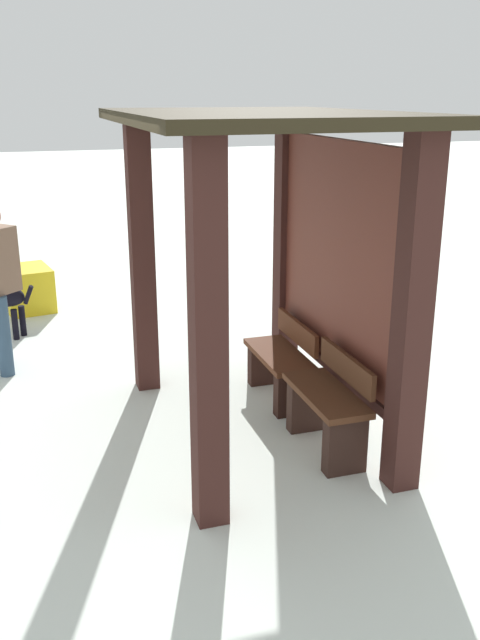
{
  "coord_description": "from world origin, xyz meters",
  "views": [
    {
      "loc": [
        4.92,
        -1.7,
        2.66
      ],
      "look_at": [
        0.3,
        -0.23,
        1.06
      ],
      "focal_mm": 38.89,
      "sensor_mm": 36.0,
      "label": 1
    }
  ],
  "objects_px": {
    "bench_center_inside": "(328,408)",
    "bench_left_inside": "(281,365)",
    "grit_bin": "(27,289)",
    "bus_shelter": "(280,217)"
  },
  "relations": [
    {
      "from": "bench_center_inside",
      "to": "bench_left_inside",
      "type": "bearing_deg",
      "value": 179.9
    },
    {
      "from": "bench_left_inside",
      "to": "grit_bin",
      "type": "distance_m",
      "value": 4.12
    },
    {
      "from": "bench_left_inside",
      "to": "bus_shelter",
      "type": "bearing_deg",
      "value": -24.64
    },
    {
      "from": "bench_left_inside",
      "to": "bench_center_inside",
      "type": "bearing_deg",
      "value": -0.1
    },
    {
      "from": "bench_center_inside",
      "to": "grit_bin",
      "type": "height_order",
      "value": "bench_center_inside"
    },
    {
      "from": "bench_center_inside",
      "to": "grit_bin",
      "type": "bearing_deg",
      "value": -154.94
    },
    {
      "from": "grit_bin",
      "to": "bench_left_inside",
      "type": "bearing_deg",
      "value": 31.05
    },
    {
      "from": "bus_shelter",
      "to": "bench_left_inside",
      "type": "height_order",
      "value": "bus_shelter"
    },
    {
      "from": "bench_left_inside",
      "to": "grit_bin",
      "type": "height_order",
      "value": "bench_left_inside"
    },
    {
      "from": "bus_shelter",
      "to": "bench_center_inside",
      "type": "height_order",
      "value": "bus_shelter"
    }
  ]
}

